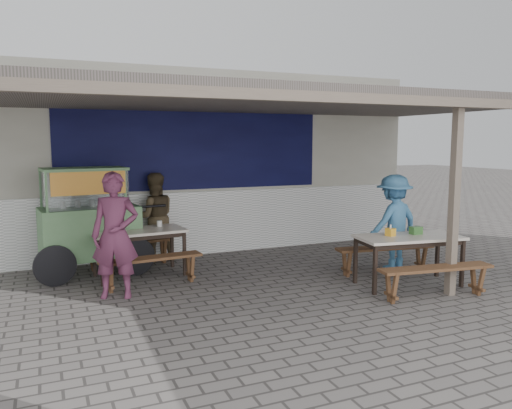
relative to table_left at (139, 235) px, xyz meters
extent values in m
plane|color=#635D5A|center=(1.49, -1.81, -0.67)|extent=(60.00, 60.00, 0.00)
cube|color=beige|center=(1.49, 1.79, 1.08)|extent=(9.00, 1.20, 3.50)
cube|color=white|center=(1.49, 1.16, -0.07)|extent=(9.00, 0.10, 1.20)
cube|color=#0D0F40|center=(1.29, 1.17, 1.38)|extent=(5.00, 0.03, 1.60)
cube|color=#605653|center=(1.49, -0.81, 2.08)|extent=(9.00, 4.20, 0.12)
cube|color=#7C6D5E|center=(1.49, -2.86, 1.98)|extent=(9.00, 0.12, 0.12)
cube|color=#7C6D5E|center=(3.84, -2.71, 0.68)|extent=(0.11, 0.11, 2.70)
cube|color=silver|center=(0.00, 0.00, 0.06)|extent=(1.47, 0.86, 0.04)
cube|color=black|center=(0.00, 0.00, 0.00)|extent=(1.36, 0.75, 0.06)
cube|color=black|center=(-0.62, -0.36, -0.32)|extent=(0.05, 0.05, 0.71)
cube|color=black|center=(0.67, -0.25, -0.32)|extent=(0.05, 0.05, 0.71)
cube|color=black|center=(-0.67, 0.25, -0.32)|extent=(0.05, 0.05, 0.71)
cube|color=black|center=(0.62, 0.36, -0.32)|extent=(0.05, 0.05, 0.71)
cube|color=brown|center=(0.06, -0.67, -0.24)|extent=(1.53, 0.41, 0.04)
cube|color=brown|center=(-0.55, -0.72, -0.47)|extent=(0.07, 0.28, 0.41)
cube|color=brown|center=(0.66, -0.62, -0.47)|extent=(0.07, 0.28, 0.41)
cube|color=brown|center=(-0.06, 0.67, -0.24)|extent=(1.53, 0.41, 0.04)
cube|color=brown|center=(-0.66, 0.62, -0.47)|extent=(0.07, 0.28, 0.41)
cube|color=brown|center=(0.55, 0.72, -0.47)|extent=(0.07, 0.28, 0.41)
cube|color=silver|center=(3.61, -2.10, 0.06)|extent=(1.63, 0.93, 0.04)
cube|color=black|center=(3.61, -2.10, 0.00)|extent=(1.52, 0.81, 0.06)
cube|color=black|center=(2.86, -2.30, -0.32)|extent=(0.05, 0.05, 0.71)
cube|color=black|center=(4.28, -2.49, -0.32)|extent=(0.05, 0.05, 0.71)
cube|color=black|center=(2.94, -1.70, -0.32)|extent=(0.05, 0.05, 0.71)
cube|color=black|center=(4.36, -1.90, -0.32)|extent=(0.05, 0.05, 0.71)
cube|color=brown|center=(3.52, -2.77, -0.24)|extent=(1.67, 0.50, 0.04)
cube|color=brown|center=(2.85, -2.68, -0.47)|extent=(0.09, 0.28, 0.41)
cube|color=brown|center=(4.18, -2.87, -0.47)|extent=(0.09, 0.28, 0.41)
cube|color=brown|center=(3.70, -1.42, -0.24)|extent=(1.67, 0.50, 0.04)
cube|color=brown|center=(3.03, -1.33, -0.47)|extent=(0.09, 0.28, 0.41)
cube|color=brown|center=(4.37, -1.52, -0.47)|extent=(0.09, 0.28, 0.41)
cube|color=#679563|center=(-0.70, 0.39, 0.05)|extent=(1.57, 0.94, 0.77)
cube|color=#679563|center=(-0.70, 0.39, -0.36)|extent=(1.51, 0.89, 0.06)
cylinder|color=black|center=(-1.26, -0.09, -0.36)|extent=(0.62, 0.13, 0.62)
cylinder|color=black|center=(-0.05, 0.05, -0.36)|extent=(0.62, 0.13, 0.62)
cube|color=silver|center=(-0.76, 0.39, 0.74)|extent=(1.28, 0.80, 0.61)
cube|color=#679563|center=(-0.76, 0.39, 1.04)|extent=(1.33, 0.85, 0.04)
cube|color=#E05C34|center=(-0.72, 0.04, 0.84)|extent=(1.10, 0.15, 0.35)
cylinder|color=black|center=(0.17, 0.50, 0.38)|extent=(0.77, 0.13, 0.04)
imported|color=#642C49|center=(-0.49, -0.98, 0.20)|extent=(0.73, 0.59, 1.74)
imported|color=brown|center=(0.44, 0.94, 0.12)|extent=(0.78, 0.62, 1.59)
imported|color=#4888BB|center=(4.06, -1.17, 0.12)|extent=(1.11, 0.75, 1.59)
cube|color=#F5AC28|center=(3.36, -1.98, 0.13)|extent=(0.14, 0.14, 0.12)
cube|color=#3D7534|center=(3.80, -2.02, 0.14)|extent=(0.18, 0.12, 0.12)
cylinder|color=white|center=(0.38, 0.20, 0.13)|extent=(0.09, 0.09, 0.10)
imported|color=silver|center=(-0.33, -0.08, 0.10)|extent=(0.23, 0.23, 0.05)
camera|label=1|loc=(-1.35, -7.91, 1.48)|focal=35.00mm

